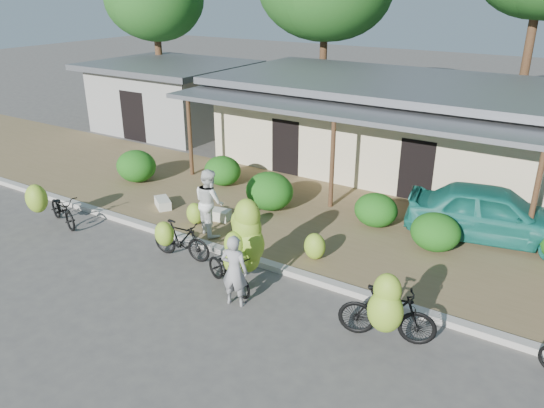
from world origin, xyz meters
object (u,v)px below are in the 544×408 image
at_px(bike_left, 179,239).
at_px(bike_center, 240,250).
at_px(bike_far_left, 57,207).
at_px(bystander, 210,202).
at_px(bike_right, 387,312).
at_px(sack_near, 216,214).
at_px(teal_van, 493,213).
at_px(vendor, 234,271).
at_px(sack_far, 163,203).

distance_m(bike_left, bike_center, 2.02).
distance_m(bike_far_left, bystander, 4.60).
distance_m(bike_center, bike_right, 3.72).
xyz_separation_m(sack_near, bystander, (0.48, -0.84, 0.78)).
bearing_deg(bystander, bike_far_left, 49.85).
distance_m(bystander, teal_van, 7.61).
height_order(sack_near, teal_van, teal_van).
xyz_separation_m(bike_far_left, bike_right, (10.06, -0.14, 0.16)).
distance_m(bike_left, sack_near, 2.38).
bearing_deg(sack_near, vendor, -46.45).
relative_size(bike_far_left, sack_near, 2.20).
xyz_separation_m(vendor, teal_van, (4.06, 6.10, 0.05)).
distance_m(bike_far_left, bike_right, 10.06).
xyz_separation_m(bike_right, bystander, (-5.84, 1.93, 0.30)).
bearing_deg(sack_near, bike_center, -42.67).
xyz_separation_m(bike_far_left, bystander, (4.21, 1.79, 0.47)).
relative_size(bike_left, vendor, 1.03).
bearing_deg(bike_left, vendor, -116.88).
height_order(bike_center, sack_far, bike_center).
height_order(vendor, bystander, bystander).
height_order(bike_left, bystander, bystander).
height_order(bike_center, bike_right, bike_center).
bearing_deg(vendor, bike_left, -32.47).
bearing_deg(bystander, bike_center, 170.51).
height_order(bike_far_left, bystander, bystander).
bearing_deg(teal_van, bike_right, 161.12).
relative_size(sack_near, teal_van, 0.19).
xyz_separation_m(bike_right, teal_van, (0.77, 5.68, 0.13)).
distance_m(vendor, bystander, 3.47).
height_order(bike_left, teal_van, teal_van).
bearing_deg(vendor, bystander, -54.51).
xyz_separation_m(bike_far_left, bike_left, (4.36, 0.35, -0.01)).
bearing_deg(bike_center, bike_far_left, 111.38).
distance_m(bike_right, sack_near, 6.91).
distance_m(sack_far, teal_van, 9.56).
xyz_separation_m(sack_far, teal_van, (9.02, 3.11, 0.62)).
bearing_deg(teal_van, bystander, 108.43).
bearing_deg(teal_van, sack_near, 101.20).
height_order(sack_near, sack_far, sack_near).
xyz_separation_m(bike_right, sack_near, (-6.32, 2.76, -0.48)).
bearing_deg(bike_far_left, teal_van, -45.10).
height_order(bike_center, sack_near, bike_center).
height_order(bike_far_left, sack_far, bike_far_left).
bearing_deg(bike_far_left, bystander, -49.24).
height_order(sack_near, vendor, vendor).
distance_m(sack_far, vendor, 5.82).
bearing_deg(bike_far_left, bike_center, -70.29).
height_order(bike_far_left, bike_left, bike_far_left).
height_order(bike_center, vendor, bike_center).
bearing_deg(bystander, sack_near, -33.51).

